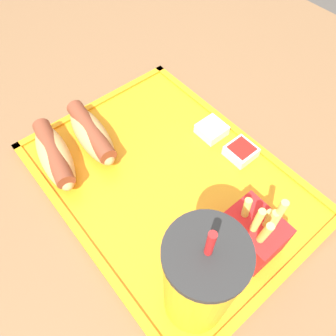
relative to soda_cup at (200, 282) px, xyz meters
The scene contains 9 objects.
ground_plane 0.90m from the soda_cup, 32.06° to the right, with size 8.00×8.00×0.00m, color #4C4742.
dining_table 0.53m from the soda_cup, 32.06° to the right, with size 1.49×1.17×0.77m.
food_tray 0.20m from the soda_cup, 29.58° to the right, with size 0.43×0.32×0.01m.
soda_cup is the anchor object (origin of this frame).
hot_dog_far 0.30m from the soda_cup, ahead, with size 0.14×0.07×0.05m.
hot_dog_near 0.30m from the soda_cup, ahead, with size 0.14×0.06×0.05m.
fries_carton 0.12m from the soda_cup, 85.35° to the right, with size 0.07×0.06×0.12m.
sauce_cup_mayo 0.28m from the soda_cup, 48.64° to the right, with size 0.04×0.04×0.02m.
sauce_cup_ketchup 0.25m from the soda_cup, 60.38° to the right, with size 0.04×0.04×0.02m.
Camera 1 is at (-0.23, 0.20, 1.21)m, focal length 35.00 mm.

